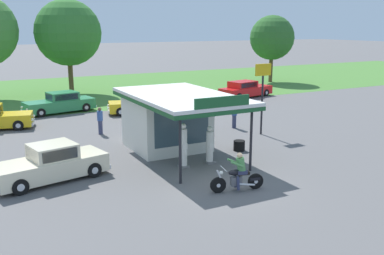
{
  "coord_description": "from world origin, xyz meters",
  "views": [
    {
      "loc": [
        -9.14,
        -14.17,
        6.42
      ],
      "look_at": [
        0.78,
        4.64,
        1.4
      ],
      "focal_mm": 40.35,
      "sensor_mm": 36.0,
      "label": 1
    }
  ],
  "objects_px": {
    "bystander_standing_back_lot": "(100,120)",
    "roadside_pole_sign": "(263,86)",
    "featured_classic_sedan": "(51,164)",
    "spare_tire_stack": "(239,146)",
    "bystander_chatting_near_pumps": "(234,114)",
    "gas_pump_nearside": "(184,147)",
    "parked_car_back_row_far_right": "(245,90)",
    "motorcycle_with_rider": "(238,175)",
    "gas_pump_offside": "(210,146)",
    "parked_car_back_row_centre_right": "(142,105)",
    "parked_car_back_row_left": "(60,103)"
  },
  "relations": [
    {
      "from": "motorcycle_with_rider",
      "to": "parked_car_back_row_left",
      "type": "height_order",
      "value": "motorcycle_with_rider"
    },
    {
      "from": "featured_classic_sedan",
      "to": "parked_car_back_row_left",
      "type": "xyz_separation_m",
      "value": [
        3.34,
        14.93,
        0.0
      ]
    },
    {
      "from": "parked_car_back_row_far_right",
      "to": "parked_car_back_row_left",
      "type": "relative_size",
      "value": 1.05
    },
    {
      "from": "bystander_standing_back_lot",
      "to": "roadside_pole_sign",
      "type": "bearing_deg",
      "value": -27.95
    },
    {
      "from": "gas_pump_offside",
      "to": "gas_pump_nearside",
      "type": "bearing_deg",
      "value": 179.99
    },
    {
      "from": "bystander_chatting_near_pumps",
      "to": "roadside_pole_sign",
      "type": "xyz_separation_m",
      "value": [
        0.53,
        -2.16,
        2.06
      ]
    },
    {
      "from": "parked_car_back_row_far_right",
      "to": "bystander_chatting_near_pumps",
      "type": "bearing_deg",
      "value": -127.85
    },
    {
      "from": "parked_car_back_row_far_right",
      "to": "spare_tire_stack",
      "type": "xyz_separation_m",
      "value": [
        -10.3,
        -14.37,
        -0.43
      ]
    },
    {
      "from": "spare_tire_stack",
      "to": "featured_classic_sedan",
      "type": "bearing_deg",
      "value": 179.98
    },
    {
      "from": "gas_pump_nearside",
      "to": "roadside_pole_sign",
      "type": "distance_m",
      "value": 8.03
    },
    {
      "from": "bystander_chatting_near_pumps",
      "to": "spare_tire_stack",
      "type": "distance_m",
      "value": 5.23
    },
    {
      "from": "gas_pump_nearside",
      "to": "gas_pump_offside",
      "type": "distance_m",
      "value": 1.4
    },
    {
      "from": "gas_pump_nearside",
      "to": "motorcycle_with_rider",
      "type": "distance_m",
      "value": 3.69
    },
    {
      "from": "motorcycle_with_rider",
      "to": "bystander_chatting_near_pumps",
      "type": "height_order",
      "value": "bystander_chatting_near_pumps"
    },
    {
      "from": "bystander_chatting_near_pumps",
      "to": "motorcycle_with_rider",
      "type": "bearing_deg",
      "value": -122.43
    },
    {
      "from": "gas_pump_nearside",
      "to": "roadside_pole_sign",
      "type": "xyz_separation_m",
      "value": [
        6.99,
        3.43,
        1.98
      ]
    },
    {
      "from": "gas_pump_nearside",
      "to": "parked_car_back_row_far_right",
      "type": "bearing_deg",
      "value": 47.57
    },
    {
      "from": "gas_pump_offside",
      "to": "featured_classic_sedan",
      "type": "xyz_separation_m",
      "value": [
        -7.15,
        1.11,
        -0.13
      ]
    },
    {
      "from": "gas_pump_nearside",
      "to": "spare_tire_stack",
      "type": "height_order",
      "value": "gas_pump_nearside"
    },
    {
      "from": "parked_car_back_row_far_right",
      "to": "bystander_standing_back_lot",
      "type": "height_order",
      "value": "bystander_standing_back_lot"
    },
    {
      "from": "parked_car_back_row_centre_right",
      "to": "bystander_chatting_near_pumps",
      "type": "height_order",
      "value": "bystander_chatting_near_pumps"
    },
    {
      "from": "motorcycle_with_rider",
      "to": "parked_car_back_row_far_right",
      "type": "relative_size",
      "value": 0.38
    },
    {
      "from": "motorcycle_with_rider",
      "to": "spare_tire_stack",
      "type": "height_order",
      "value": "motorcycle_with_rider"
    },
    {
      "from": "roadside_pole_sign",
      "to": "gas_pump_nearside",
      "type": "bearing_deg",
      "value": -153.85
    },
    {
      "from": "parked_car_back_row_far_right",
      "to": "roadside_pole_sign",
      "type": "distance_m",
      "value": 14.18
    },
    {
      "from": "bystander_standing_back_lot",
      "to": "featured_classic_sedan",
      "type": "bearing_deg",
      "value": -120.9
    },
    {
      "from": "featured_classic_sedan",
      "to": "bystander_standing_back_lot",
      "type": "xyz_separation_m",
      "value": [
        4.13,
        6.89,
        0.17
      ]
    },
    {
      "from": "gas_pump_nearside",
      "to": "bystander_standing_back_lot",
      "type": "distance_m",
      "value": 8.16
    },
    {
      "from": "parked_car_back_row_centre_right",
      "to": "parked_car_back_row_left",
      "type": "relative_size",
      "value": 0.96
    },
    {
      "from": "gas_pump_offside",
      "to": "parked_car_back_row_left",
      "type": "bearing_deg",
      "value": 103.37
    },
    {
      "from": "featured_classic_sedan",
      "to": "spare_tire_stack",
      "type": "xyz_separation_m",
      "value": [
        9.59,
        -0.0,
        -0.43
      ]
    },
    {
      "from": "featured_classic_sedan",
      "to": "gas_pump_offside",
      "type": "bearing_deg",
      "value": -8.81
    },
    {
      "from": "parked_car_back_row_far_right",
      "to": "bystander_standing_back_lot",
      "type": "relative_size",
      "value": 3.5
    },
    {
      "from": "parked_car_back_row_centre_right",
      "to": "bystander_chatting_near_pumps",
      "type": "relative_size",
      "value": 3.22
    },
    {
      "from": "parked_car_back_row_far_right",
      "to": "parked_car_back_row_left",
      "type": "bearing_deg",
      "value": 178.05
    },
    {
      "from": "gas_pump_offside",
      "to": "featured_classic_sedan",
      "type": "relative_size",
      "value": 0.36
    },
    {
      "from": "parked_car_back_row_far_right",
      "to": "parked_car_back_row_left",
      "type": "distance_m",
      "value": 16.57
    },
    {
      "from": "gas_pump_offside",
      "to": "spare_tire_stack",
      "type": "xyz_separation_m",
      "value": [
        2.44,
        1.1,
        -0.56
      ]
    },
    {
      "from": "gas_pump_nearside",
      "to": "bystander_standing_back_lot",
      "type": "bearing_deg",
      "value": 101.48
    },
    {
      "from": "parked_car_back_row_far_right",
      "to": "roadside_pole_sign",
      "type": "height_order",
      "value": "roadside_pole_sign"
    },
    {
      "from": "motorcycle_with_rider",
      "to": "roadside_pole_sign",
      "type": "xyz_separation_m",
      "value": [
        6.39,
        7.06,
        2.29
      ]
    },
    {
      "from": "gas_pump_offside",
      "to": "parked_car_back_row_far_right",
      "type": "distance_m",
      "value": 20.05
    },
    {
      "from": "parked_car_back_row_centre_right",
      "to": "parked_car_back_row_left",
      "type": "bearing_deg",
      "value": 150.36
    },
    {
      "from": "motorcycle_with_rider",
      "to": "parked_car_back_row_far_right",
      "type": "height_order",
      "value": "motorcycle_with_rider"
    },
    {
      "from": "motorcycle_with_rider",
      "to": "featured_classic_sedan",
      "type": "relative_size",
      "value": 0.43
    },
    {
      "from": "gas_pump_nearside",
      "to": "featured_classic_sedan",
      "type": "distance_m",
      "value": 5.86
    },
    {
      "from": "parked_car_back_row_centre_right",
      "to": "bystander_chatting_near_pumps",
      "type": "distance_m",
      "value": 8.12
    },
    {
      "from": "parked_car_back_row_left",
      "to": "gas_pump_offside",
      "type": "bearing_deg",
      "value": -76.63
    },
    {
      "from": "motorcycle_with_rider",
      "to": "parked_car_back_row_centre_right",
      "type": "relative_size",
      "value": 0.42
    },
    {
      "from": "parked_car_back_row_centre_right",
      "to": "spare_tire_stack",
      "type": "height_order",
      "value": "parked_car_back_row_centre_right"
    }
  ]
}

